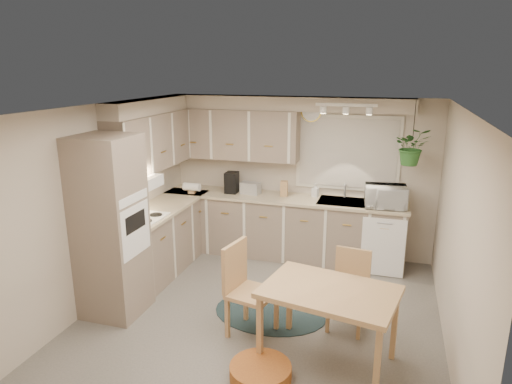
# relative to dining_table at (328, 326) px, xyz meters

# --- Properties ---
(floor) EXTENTS (4.20, 4.20, 0.00)m
(floor) POSITION_rel_dining_table_xyz_m (-0.86, 0.63, -0.39)
(floor) COLOR slate
(floor) RESTS_ON ground
(ceiling) EXTENTS (4.20, 4.20, 0.00)m
(ceiling) POSITION_rel_dining_table_xyz_m (-0.86, 0.63, 2.01)
(ceiling) COLOR white
(ceiling) RESTS_ON wall_back
(wall_back) EXTENTS (4.00, 0.04, 2.40)m
(wall_back) POSITION_rel_dining_table_xyz_m (-0.86, 2.73, 0.81)
(wall_back) COLOR #BAAC9A
(wall_back) RESTS_ON floor
(wall_front) EXTENTS (4.00, 0.04, 2.40)m
(wall_front) POSITION_rel_dining_table_xyz_m (-0.86, -1.47, 0.81)
(wall_front) COLOR #BAAC9A
(wall_front) RESTS_ON floor
(wall_left) EXTENTS (0.04, 4.20, 2.40)m
(wall_left) POSITION_rel_dining_table_xyz_m (-2.86, 0.63, 0.81)
(wall_left) COLOR #BAAC9A
(wall_left) RESTS_ON floor
(wall_right) EXTENTS (0.04, 4.20, 2.40)m
(wall_right) POSITION_rel_dining_table_xyz_m (1.14, 0.63, 0.81)
(wall_right) COLOR #BAAC9A
(wall_right) RESTS_ON floor
(base_cab_left) EXTENTS (0.60, 1.85, 0.90)m
(base_cab_left) POSITION_rel_dining_table_xyz_m (-2.56, 1.50, 0.06)
(base_cab_left) COLOR #7E6D5E
(base_cab_left) RESTS_ON floor
(base_cab_back) EXTENTS (3.60, 0.60, 0.90)m
(base_cab_back) POSITION_rel_dining_table_xyz_m (-1.06, 2.43, 0.06)
(base_cab_back) COLOR #7E6D5E
(base_cab_back) RESTS_ON floor
(counter_left) EXTENTS (0.64, 1.89, 0.04)m
(counter_left) POSITION_rel_dining_table_xyz_m (-2.55, 1.50, 0.53)
(counter_left) COLOR tan
(counter_left) RESTS_ON base_cab_left
(counter_back) EXTENTS (3.64, 0.64, 0.04)m
(counter_back) POSITION_rel_dining_table_xyz_m (-1.06, 2.42, 0.53)
(counter_back) COLOR tan
(counter_back) RESTS_ON base_cab_back
(oven_stack) EXTENTS (0.65, 0.65, 2.10)m
(oven_stack) POSITION_rel_dining_table_xyz_m (-2.53, 0.25, 0.66)
(oven_stack) COLOR #7E6D5E
(oven_stack) RESTS_ON floor
(wall_oven_face) EXTENTS (0.02, 0.56, 0.58)m
(wall_oven_face) POSITION_rel_dining_table_xyz_m (-2.21, 0.25, 0.66)
(wall_oven_face) COLOR white
(wall_oven_face) RESTS_ON oven_stack
(upper_cab_left) EXTENTS (0.35, 2.00, 0.75)m
(upper_cab_left) POSITION_rel_dining_table_xyz_m (-2.68, 1.63, 1.43)
(upper_cab_left) COLOR #7E6D5E
(upper_cab_left) RESTS_ON wall_left
(upper_cab_back) EXTENTS (2.00, 0.35, 0.75)m
(upper_cab_back) POSITION_rel_dining_table_xyz_m (-1.86, 2.55, 1.43)
(upper_cab_back) COLOR #7E6D5E
(upper_cab_back) RESTS_ON wall_back
(soffit_left) EXTENTS (0.30, 2.00, 0.20)m
(soffit_left) POSITION_rel_dining_table_xyz_m (-2.71, 1.63, 1.91)
(soffit_left) COLOR #BAAC9A
(soffit_left) RESTS_ON wall_left
(soffit_back) EXTENTS (3.60, 0.30, 0.20)m
(soffit_back) POSITION_rel_dining_table_xyz_m (-1.06, 2.58, 1.91)
(soffit_back) COLOR #BAAC9A
(soffit_back) RESTS_ON wall_back
(cooktop) EXTENTS (0.52, 0.58, 0.02)m
(cooktop) POSITION_rel_dining_table_xyz_m (-2.54, 0.93, 0.55)
(cooktop) COLOR white
(cooktop) RESTS_ON counter_left
(range_hood) EXTENTS (0.40, 0.60, 0.14)m
(range_hood) POSITION_rel_dining_table_xyz_m (-2.56, 0.93, 1.01)
(range_hood) COLOR white
(range_hood) RESTS_ON upper_cab_left
(window_blinds) EXTENTS (1.40, 0.02, 1.00)m
(window_blinds) POSITION_rel_dining_table_xyz_m (-0.16, 2.70, 1.21)
(window_blinds) COLOR beige
(window_blinds) RESTS_ON wall_back
(window_frame) EXTENTS (1.50, 0.02, 1.10)m
(window_frame) POSITION_rel_dining_table_xyz_m (-0.16, 2.71, 1.21)
(window_frame) COLOR beige
(window_frame) RESTS_ON wall_back
(sink) EXTENTS (0.70, 0.48, 0.10)m
(sink) POSITION_rel_dining_table_xyz_m (-0.16, 2.43, 0.51)
(sink) COLOR #B0B2B8
(sink) RESTS_ON counter_back
(dishwasher_front) EXTENTS (0.58, 0.02, 0.83)m
(dishwasher_front) POSITION_rel_dining_table_xyz_m (0.44, 2.12, 0.03)
(dishwasher_front) COLOR white
(dishwasher_front) RESTS_ON base_cab_back
(track_light_bar) EXTENTS (0.80, 0.04, 0.04)m
(track_light_bar) POSITION_rel_dining_table_xyz_m (-0.16, 2.18, 1.94)
(track_light_bar) COLOR white
(track_light_bar) RESTS_ON ceiling
(wall_clock) EXTENTS (0.30, 0.03, 0.30)m
(wall_clock) POSITION_rel_dining_table_xyz_m (-0.71, 2.70, 1.79)
(wall_clock) COLOR gold
(wall_clock) RESTS_ON wall_back
(dining_table) EXTENTS (1.38, 1.05, 0.78)m
(dining_table) POSITION_rel_dining_table_xyz_m (0.00, 0.00, 0.00)
(dining_table) COLOR tan
(dining_table) RESTS_ON floor
(chair_left) EXTENTS (0.57, 0.57, 1.02)m
(chair_left) POSITION_rel_dining_table_xyz_m (-0.85, 0.26, 0.12)
(chair_left) COLOR tan
(chair_left) RESTS_ON floor
(chair_back) EXTENTS (0.46, 0.46, 0.88)m
(chair_back) POSITION_rel_dining_table_xyz_m (0.12, 0.66, 0.05)
(chair_back) COLOR tan
(chair_back) RESTS_ON floor
(braided_rug) EXTENTS (1.34, 1.01, 0.01)m
(braided_rug) POSITION_rel_dining_table_xyz_m (-0.77, 0.73, -0.39)
(braided_rug) COLOR black
(braided_rug) RESTS_ON floor
(pet_bed) EXTENTS (0.76, 0.76, 0.13)m
(pet_bed) POSITION_rel_dining_table_xyz_m (-0.55, -0.44, -0.32)
(pet_bed) COLOR #A35D20
(pet_bed) RESTS_ON floor
(microwave) EXTENTS (0.59, 0.37, 0.38)m
(microwave) POSITION_rel_dining_table_xyz_m (0.42, 2.33, 0.74)
(microwave) COLOR white
(microwave) RESTS_ON counter_back
(soap_bottle) EXTENTS (0.13, 0.21, 0.09)m
(soap_bottle) POSITION_rel_dining_table_xyz_m (-0.59, 2.58, 0.60)
(soap_bottle) COLOR white
(soap_bottle) RESTS_ON counter_back
(hanging_plant) EXTENTS (0.52, 0.56, 0.39)m
(hanging_plant) POSITION_rel_dining_table_xyz_m (0.71, 2.33, 1.35)
(hanging_plant) COLOR #295D25
(hanging_plant) RESTS_ON ceiling
(coffee_maker) EXTENTS (0.19, 0.23, 0.32)m
(coffee_maker) POSITION_rel_dining_table_xyz_m (-1.85, 2.43, 0.71)
(coffee_maker) COLOR black
(coffee_maker) RESTS_ON counter_back
(toaster) EXTENTS (0.31, 0.20, 0.18)m
(toaster) POSITION_rel_dining_table_xyz_m (-1.56, 2.45, 0.64)
(toaster) COLOR #B0B2B8
(toaster) RESTS_ON counter_back
(knife_block) EXTENTS (0.11, 0.11, 0.23)m
(knife_block) POSITION_rel_dining_table_xyz_m (-1.04, 2.48, 0.66)
(knife_block) COLOR tan
(knife_block) RESTS_ON counter_back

